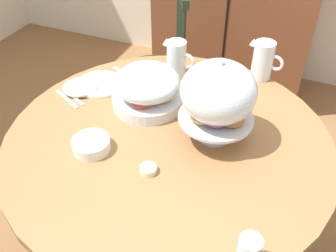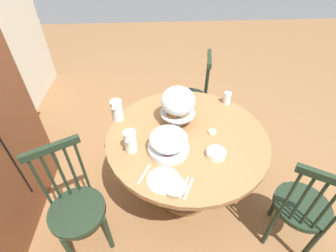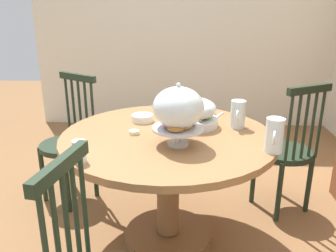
{
  "view_description": "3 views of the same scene",
  "coord_description": "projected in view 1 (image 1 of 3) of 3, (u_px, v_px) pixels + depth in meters",
  "views": [
    {
      "loc": [
        0.4,
        -1.09,
        1.69
      ],
      "look_at": [
        -0.02,
        -0.08,
        0.79
      ],
      "focal_mm": 40.13,
      "sensor_mm": 36.0,
      "label": 1
    },
    {
      "loc": [
        -1.42,
        0.15,
        2.04
      ],
      "look_at": [
        -0.02,
        0.07,
        0.84
      ],
      "focal_mm": 26.25,
      "sensor_mm": 36.0,
      "label": 2
    },
    {
      "loc": [
        1.92,
        -0.0,
        1.46
      ],
      "look_at": [
        -0.02,
        -0.08,
        0.79
      ],
      "focal_mm": 37.58,
      "sensor_mm": 36.0,
      "label": 3
    }
  ],
  "objects": [
    {
      "name": "soup_spoon",
      "position": [
        124.0,
        74.0,
        1.79
      ],
      "size": [
        0.16,
        0.09,
        0.01
      ],
      "primitive_type": "cube",
      "rotation": [
        0.0,
        0.0,
        8.98
      ],
      "color": "silver",
      "rests_on": "dining_table"
    },
    {
      "name": "butter_dish",
      "position": [
        148.0,
        169.0,
        1.3
      ],
      "size": [
        0.06,
        0.06,
        0.02
      ],
      "primitive_type": "cylinder",
      "color": "beige",
      "rests_on": "dining_table"
    },
    {
      "name": "cereal_bowl",
      "position": [
        91.0,
        145.0,
        1.38
      ],
      "size": [
        0.14,
        0.14,
        0.04
      ],
      "primitive_type": "cylinder",
      "color": "white",
      "rests_on": "dining_table"
    },
    {
      "name": "drinking_glass",
      "position": [
        248.0,
        252.0,
        1.0
      ],
      "size": [
        0.06,
        0.06,
        0.11
      ],
      "primitive_type": "cylinder",
      "color": "silver",
      "rests_on": "dining_table"
    },
    {
      "name": "dining_table",
      "position": [
        168.0,
        172.0,
        1.58
      ],
      "size": [
        1.26,
        1.26,
        0.74
      ],
      "color": "olive",
      "rests_on": "ground_plane"
    },
    {
      "name": "china_plate_small",
      "position": [
        80.0,
        87.0,
        1.68
      ],
      "size": [
        0.15,
        0.15,
        0.01
      ],
      "primitive_type": "cylinder",
      "color": "white",
      "rests_on": "china_plate_large"
    },
    {
      "name": "milk_pitcher",
      "position": [
        177.0,
        60.0,
        1.74
      ],
      "size": [
        0.17,
        0.09,
        0.17
      ],
      "color": "silver",
      "rests_on": "dining_table"
    },
    {
      "name": "dinner_fork",
      "position": [
        67.0,
        99.0,
        1.63
      ],
      "size": [
        0.16,
        0.09,
        0.01
      ],
      "primitive_type": "cube",
      "rotation": [
        0.0,
        0.0,
        8.98
      ],
      "color": "silver",
      "rests_on": "dining_table"
    },
    {
      "name": "ground_plane",
      "position": [
        178.0,
        233.0,
        1.97
      ],
      "size": [
        10.0,
        10.0,
        0.0
      ],
      "primitive_type": "plane",
      "color": "brown"
    },
    {
      "name": "pastry_stand_with_dome",
      "position": [
        218.0,
        95.0,
        1.32
      ],
      "size": [
        0.28,
        0.28,
        0.34
      ],
      "color": "silver",
      "rests_on": "dining_table"
    },
    {
      "name": "orange_juice_pitcher",
      "position": [
        263.0,
        62.0,
        1.72
      ],
      "size": [
        0.18,
        0.09,
        0.18
      ],
      "color": "silver",
      "rests_on": "dining_table"
    },
    {
      "name": "windsor_chair_by_cabinet",
      "position": [
        158.0,
        73.0,
        2.35
      ],
      "size": [
        0.45,
        0.45,
        0.97
      ],
      "color": "#1E2D1E",
      "rests_on": "ground_plane"
    },
    {
      "name": "table_knife",
      "position": [
        73.0,
        96.0,
        1.65
      ],
      "size": [
        0.16,
        0.09,
        0.01
      ],
      "primitive_type": "cube",
      "rotation": [
        0.0,
        0.0,
        8.98
      ],
      "color": "silver",
      "rests_on": "dining_table"
    },
    {
      "name": "fruit_platter_covered",
      "position": [
        147.0,
        88.0,
        1.55
      ],
      "size": [
        0.3,
        0.3,
        0.18
      ],
      "color": "silver",
      "rests_on": "dining_table"
    },
    {
      "name": "china_plate_large",
      "position": [
        100.0,
        84.0,
        1.72
      ],
      "size": [
        0.22,
        0.22,
        0.01
      ],
      "primitive_type": "cylinder",
      "color": "white",
      "rests_on": "dining_table"
    }
  ]
}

